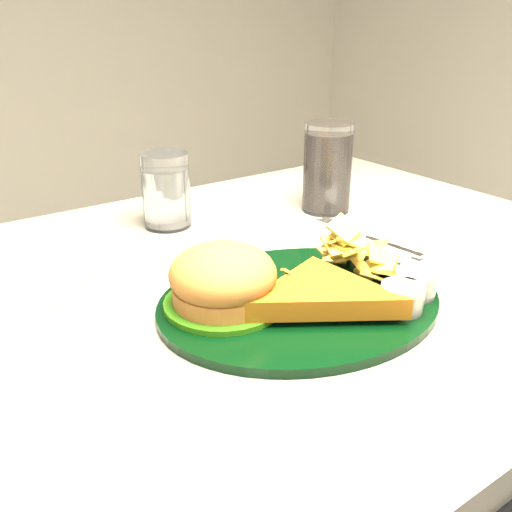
{
  "coord_description": "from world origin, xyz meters",
  "views": [
    {
      "loc": [
        -0.36,
        -0.56,
        1.07
      ],
      "look_at": [
        0.0,
        -0.05,
        0.8
      ],
      "focal_mm": 40.0,
      "sensor_mm": 36.0,
      "label": 1
    }
  ],
  "objects_px": {
    "water_glass": "(166,190)",
    "cola_glass": "(327,168)",
    "dinner_plate": "(301,275)",
    "table": "(237,496)",
    "fork_napkin": "(377,241)"
  },
  "relations": [
    {
      "from": "fork_napkin",
      "to": "dinner_plate",
      "type": "bearing_deg",
      "value": -167.35
    },
    {
      "from": "table",
      "to": "cola_glass",
      "type": "distance_m",
      "value": 0.55
    },
    {
      "from": "water_glass",
      "to": "cola_glass",
      "type": "bearing_deg",
      "value": -18.81
    },
    {
      "from": "table",
      "to": "dinner_plate",
      "type": "relative_size",
      "value": 3.48
    },
    {
      "from": "water_glass",
      "to": "table",
      "type": "bearing_deg",
      "value": -96.33
    },
    {
      "from": "table",
      "to": "dinner_plate",
      "type": "bearing_deg",
      "value": -74.51
    },
    {
      "from": "table",
      "to": "fork_napkin",
      "type": "xyz_separation_m",
      "value": [
        0.24,
        -0.02,
        0.38
      ]
    },
    {
      "from": "water_glass",
      "to": "cola_glass",
      "type": "height_order",
      "value": "cola_glass"
    },
    {
      "from": "dinner_plate",
      "to": "cola_glass",
      "type": "bearing_deg",
      "value": 51.43
    },
    {
      "from": "dinner_plate",
      "to": "fork_napkin",
      "type": "distance_m",
      "value": 0.23
    },
    {
      "from": "water_glass",
      "to": "cola_glass",
      "type": "xyz_separation_m",
      "value": [
        0.26,
        -0.09,
        0.02
      ]
    },
    {
      "from": "dinner_plate",
      "to": "cola_glass",
      "type": "distance_m",
      "value": 0.36
    },
    {
      "from": "table",
      "to": "water_glass",
      "type": "distance_m",
      "value": 0.49
    },
    {
      "from": "fork_napkin",
      "to": "water_glass",
      "type": "bearing_deg",
      "value": 122.91
    },
    {
      "from": "table",
      "to": "fork_napkin",
      "type": "relative_size",
      "value": 6.82
    }
  ]
}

